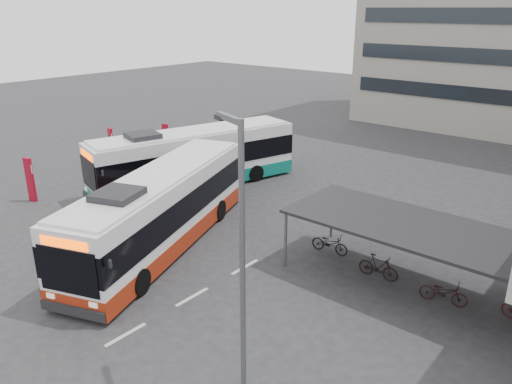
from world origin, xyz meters
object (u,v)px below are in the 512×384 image
Objects in this scene: bus_main at (162,210)px; pedestrian at (193,220)px; lamp_post at (240,246)px; bus_teal at (195,159)px.

pedestrian is (0.34, 1.51, -0.91)m from bus_main.
lamp_post is at bearing -47.74° from bus_main.
bus_main is 8.01m from bus_teal.
bus_teal is 1.65× the size of lamp_post.
bus_main is at bearing -38.05° from bus_teal.
bus_main is at bearing 172.84° from lamp_post.
bus_main reaches higher than pedestrian.
bus_main is at bearing -168.29° from pedestrian.
bus_teal is at bearing 105.41° from bus_main.
lamp_post reaches higher than pedestrian.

